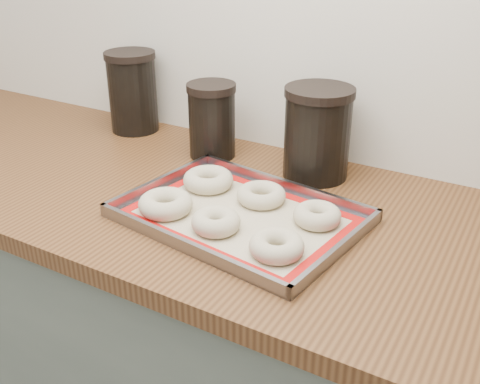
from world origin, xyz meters
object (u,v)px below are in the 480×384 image
Objects in this scene: bagel_front_right at (277,246)px; canister_right at (317,133)px; baking_tray at (240,216)px; canister_left at (133,92)px; bagel_front_mid at (216,222)px; bagel_back_left at (208,180)px; bagel_front_left at (166,204)px; canister_mid at (212,120)px; bagel_back_mid at (261,195)px; bagel_back_right at (317,215)px.

bagel_front_right is 0.47× the size of canister_right.
baking_tray is 0.29m from canister_right.
bagel_front_mid is at bearing -36.44° from canister_left.
bagel_back_left is (-0.11, 0.15, 0.00)m from bagel_front_mid.
canister_left is (-0.39, 0.22, 0.09)m from bagel_back_left.
bagel_front_left is at bearing -120.05° from canister_right.
canister_right reaches higher than bagel_back_left.
canister_left is at bearing 149.65° from baking_tray.
canister_mid reaches higher than bagel_front_mid.
bagel_front_left is at bearing -74.81° from canister_mid.
baking_tray is at bearing 78.84° from bagel_front_mid.
bagel_front_left is 0.60× the size of canister_mid.
bagel_back_left is 0.27m from canister_right.
bagel_front_right reaches higher than baking_tray.
bagel_back_left is 0.60× the size of canister_mid.
bagel_back_mid reaches higher than baking_tray.
bagel_back_right is 0.71m from canister_left.
bagel_front_right is at bearing -77.63° from canister_right.
bagel_back_mid is 0.21m from canister_right.
bagel_front_left reaches higher than bagel_back_right.
canister_right is (0.19, 0.33, 0.08)m from bagel_front_left.
baking_tray is 0.08m from bagel_back_mid.
bagel_back_left is at bearing 173.73° from bagel_back_right.
baking_tray is at bearing 22.47° from bagel_front_left.
canister_left reaches higher than bagel_front_mid.
canister_left is at bearing 159.24° from bagel_back_right.
canister_right is (-0.10, 0.22, 0.08)m from bagel_back_right.
canister_right reaches higher than canister_mid.
bagel_back_left is at bearing -60.33° from canister_mid.
bagel_front_mid is 0.20m from bagel_back_right.
baking_tray is 4.87× the size of bagel_back_mid.
bagel_back_left is 0.21m from canister_mid.
canister_left reaches higher than bagel_back_left.
bagel_back_right is at bearing -10.57° from bagel_back_mid.
bagel_back_left is at bearing -29.61° from canister_left.
bagel_back_mid is at bearing 82.01° from bagel_front_mid.
canister_left is at bearing 136.14° from bagel_front_left.
canister_right is (0.05, 0.27, 0.10)m from baking_tray.
bagel_back_mid is at bearing 84.86° from baking_tray.
bagel_back_mid is at bearing 169.43° from bagel_back_right.
bagel_back_right is 0.25m from canister_right.
bagel_back_left is 0.14m from bagel_back_mid.
bagel_front_mid is (0.13, -0.01, -0.00)m from bagel_front_left.
baking_tray is 5.32× the size of bagel_back_right.
bagel_front_mid and bagel_back_left have the same top height.
bagel_front_right is 0.89× the size of bagel_back_left.
canister_left is (-0.66, 0.25, 0.09)m from bagel_back_right.
bagel_back_left reaches higher than baking_tray.
bagel_back_left is at bearing 178.17° from bagel_back_mid.
canister_right is at bearing 79.68° from bagel_front_mid.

